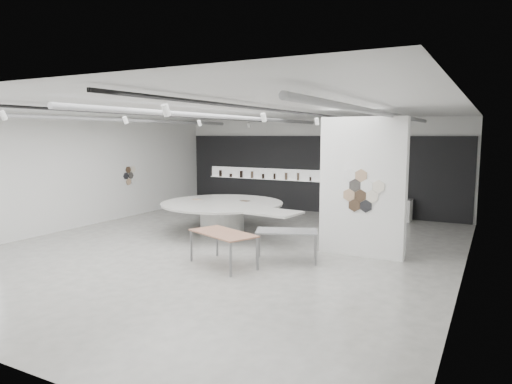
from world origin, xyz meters
The scene contains 7 objects.
room centered at (-0.09, 0.00, 2.07)m, with size 12.02×14.02×3.82m.
back_wall_display centered at (-0.08, 6.93, 1.54)m, with size 11.80×0.27×3.10m.
partition_column centered at (3.50, 1.00, 1.80)m, with size 2.20×0.38×3.60m.
display_island centered at (-1.14, 1.65, 0.65)m, with size 5.21×4.37×1.00m.
sample_table_wood centered at (0.82, -1.52, 0.76)m, with size 1.94×1.47×0.82m.
sample_table_stone centered at (2.01, -0.43, 0.71)m, with size 1.69×1.27×0.78m.
kitchen_counter centered at (3.17, 6.51, 0.41)m, with size 1.46×0.62×1.13m.
Camera 1 is at (6.55, -10.62, 3.14)m, focal length 32.00 mm.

